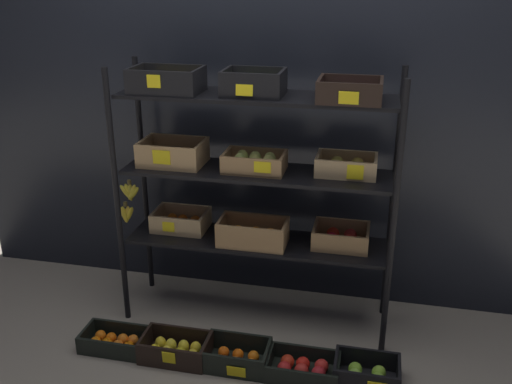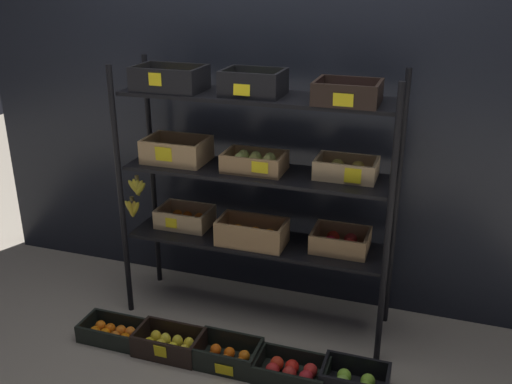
{
  "view_description": "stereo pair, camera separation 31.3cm",
  "coord_description": "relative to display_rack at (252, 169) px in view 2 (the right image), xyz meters",
  "views": [
    {
      "loc": [
        0.63,
        -2.85,
        1.94
      ],
      "look_at": [
        0.0,
        0.0,
        0.79
      ],
      "focal_mm": 40.12,
      "sensor_mm": 36.0,
      "label": 1
    },
    {
      "loc": [
        0.93,
        -2.77,
        1.94
      ],
      "look_at": [
        0.0,
        0.0,
        0.79
      ],
      "focal_mm": 40.12,
      "sensor_mm": 36.0,
      "label": 2
    }
  ],
  "objects": [
    {
      "name": "display_rack",
      "position": [
        0.0,
        0.0,
        0.0
      ],
      "size": [
        1.61,
        0.41,
        1.48
      ],
      "color": "black",
      "rests_on": "ground_plane"
    },
    {
      "name": "crate_ground_center_tangerine",
      "position": [
        0.02,
        -0.48,
        -0.88
      ],
      "size": [
        0.34,
        0.23,
        0.13
      ],
      "color": "black",
      "rests_on": "ground_plane"
    },
    {
      "name": "storefront_wall",
      "position": [
        0.02,
        0.39,
        0.27
      ],
      "size": [
        3.88,
        0.12,
        2.38
      ],
      "primitive_type": "cube",
      "color": "black",
      "rests_on": "ground_plane"
    },
    {
      "name": "ground_plane",
      "position": [
        0.02,
        0.0,
        -0.92
      ],
      "size": [
        10.0,
        10.0,
        0.0
      ],
      "primitive_type": "plane",
      "color": "gray"
    },
    {
      "name": "crate_ground_tangerine",
      "position": [
        -0.66,
        -0.48,
        -0.88
      ],
      "size": [
        0.35,
        0.2,
        0.1
      ],
      "color": "black",
      "rests_on": "ground_plane"
    },
    {
      "name": "crate_ground_lemon",
      "position": [
        -0.31,
        -0.49,
        -0.87
      ],
      "size": [
        0.36,
        0.22,
        0.13
      ],
      "color": "black",
      "rests_on": "ground_plane"
    },
    {
      "name": "crate_ground_apple_red",
      "position": [
        0.37,
        -0.48,
        -0.88
      ],
      "size": [
        0.37,
        0.22,
        0.1
      ],
      "color": "black",
      "rests_on": "ground_plane"
    },
    {
      "name": "crate_ground_apple_green",
      "position": [
        0.69,
        -0.47,
        -0.87
      ],
      "size": [
        0.33,
        0.22,
        0.13
      ],
      "color": "black",
      "rests_on": "ground_plane"
    }
  ]
}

